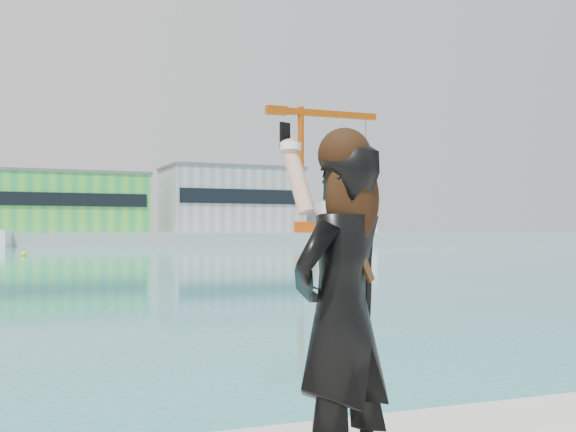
# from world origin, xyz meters

# --- Properties ---
(far_quay) EXTENTS (320.00, 40.00, 2.00)m
(far_quay) POSITION_xyz_m (0.00, 130.00, 1.00)
(far_quay) COLOR #9E9E99
(far_quay) RESTS_ON ground
(warehouse_green) EXTENTS (30.60, 16.36, 10.50)m
(warehouse_green) POSITION_xyz_m (8.00, 127.98, 7.26)
(warehouse_green) COLOR green
(warehouse_green) RESTS_ON far_quay
(warehouse_grey_right) EXTENTS (25.50, 15.35, 12.50)m
(warehouse_grey_right) POSITION_xyz_m (40.00, 127.98, 8.26)
(warehouse_grey_right) COLOR gray
(warehouse_grey_right) RESTS_ON far_quay
(ancillary_shed) EXTENTS (12.00, 10.00, 6.00)m
(ancillary_shed) POSITION_xyz_m (62.00, 126.00, 5.00)
(ancillary_shed) COLOR silver
(ancillary_shed) RESTS_ON far_quay
(dock_crane) EXTENTS (23.00, 4.00, 24.00)m
(dock_crane) POSITION_xyz_m (53.20, 122.00, 15.07)
(dock_crane) COLOR #C64C0B
(dock_crane) RESTS_ON far_quay
(flagpole_right) EXTENTS (1.28, 0.16, 8.00)m
(flagpole_right) POSITION_xyz_m (22.09, 121.00, 6.54)
(flagpole_right) COLOR silver
(flagpole_right) RESTS_ON far_quay
(buoy_near) EXTENTS (0.50, 0.50, 0.50)m
(buoy_near) POSITION_xyz_m (0.26, 63.91, 0.00)
(buoy_near) COLOR yellow
(buoy_near) RESTS_ON ground
(woman) EXTENTS (0.75, 0.64, 1.84)m
(woman) POSITION_xyz_m (-0.77, -0.33, 1.73)
(woman) COLOR black
(woman) RESTS_ON near_quay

